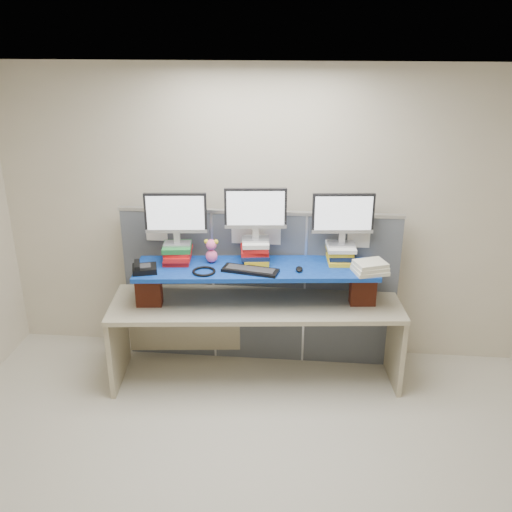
# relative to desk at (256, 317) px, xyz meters

# --- Properties ---
(room) EXTENTS (5.00, 4.00, 2.80)m
(room) POSITION_rel_desk_xyz_m (-0.01, -1.44, 0.77)
(room) COLOR beige
(room) RESTS_ON ground
(cubicle_partition) EXTENTS (2.60, 0.06, 1.53)m
(cubicle_partition) POSITION_rel_desk_xyz_m (-0.01, 0.34, 0.14)
(cubicle_partition) COLOR #494D56
(cubicle_partition) RESTS_ON ground
(desk) EXTENTS (2.65, 1.02, 0.79)m
(desk) POSITION_rel_desk_xyz_m (0.00, 0.00, 0.00)
(desk) COLOR tan
(desk) RESTS_ON ground
(brick_pier_left) EXTENTS (0.23, 0.14, 0.30)m
(brick_pier_left) POSITION_rel_desk_xyz_m (-0.93, -0.15, 0.31)
(brick_pier_left) COLOR maroon
(brick_pier_left) RESTS_ON desk
(brick_pier_right) EXTENTS (0.23, 0.14, 0.30)m
(brick_pier_right) POSITION_rel_desk_xyz_m (0.94, 0.05, 0.31)
(brick_pier_right) COLOR maroon
(brick_pier_right) RESTS_ON desk
(blue_board) EXTENTS (2.14, 0.74, 0.04)m
(blue_board) POSITION_rel_desk_xyz_m (-0.00, 0.00, 0.48)
(blue_board) COLOR navy
(blue_board) RESTS_ON brick_pier_left
(book_stack_left) EXTENTS (0.28, 0.33, 0.16)m
(book_stack_left) POSITION_rel_desk_xyz_m (-0.70, 0.04, 0.58)
(book_stack_left) COLOR red
(book_stack_left) RESTS_ON blue_board
(book_stack_center) EXTENTS (0.29, 0.32, 0.20)m
(book_stack_center) POSITION_rel_desk_xyz_m (-0.02, 0.12, 0.60)
(book_stack_center) COLOR yellow
(book_stack_center) RESTS_ON blue_board
(book_stack_right) EXTENTS (0.27, 0.32, 0.16)m
(book_stack_right) POSITION_rel_desk_xyz_m (0.73, 0.20, 0.58)
(book_stack_right) COLOR yellow
(book_stack_right) RESTS_ON blue_board
(monitor_left) EXTENTS (0.54, 0.17, 0.47)m
(monitor_left) POSITION_rel_desk_xyz_m (-0.70, 0.04, 0.93)
(monitor_left) COLOR #A7A7AC
(monitor_left) RESTS_ON book_stack_left
(monitor_center) EXTENTS (0.54, 0.17, 0.47)m
(monitor_center) POSITION_rel_desk_xyz_m (-0.02, 0.12, 0.97)
(monitor_center) COLOR #A7A7AC
(monitor_center) RESTS_ON book_stack_center
(monitor_right) EXTENTS (0.54, 0.17, 0.47)m
(monitor_right) POSITION_rel_desk_xyz_m (0.74, 0.20, 0.92)
(monitor_right) COLOR #A7A7AC
(monitor_right) RESTS_ON book_stack_right
(keyboard) EXTENTS (0.50, 0.25, 0.03)m
(keyboard) POSITION_rel_desk_xyz_m (-0.04, -0.12, 0.51)
(keyboard) COLOR black
(keyboard) RESTS_ON blue_board
(mouse) EXTENTS (0.09, 0.12, 0.03)m
(mouse) POSITION_rel_desk_xyz_m (0.38, -0.06, 0.52)
(mouse) COLOR black
(mouse) RESTS_ON blue_board
(desk_phone) EXTENTS (0.25, 0.23, 0.09)m
(desk_phone) POSITION_rel_desk_xyz_m (-0.94, -0.21, 0.53)
(desk_phone) COLOR black
(desk_phone) RESTS_ON blue_board
(headset) EXTENTS (0.24, 0.24, 0.02)m
(headset) POSITION_rel_desk_xyz_m (-0.43, -0.17, 0.51)
(headset) COLOR black
(headset) RESTS_ON blue_board
(plush_toy) EXTENTS (0.13, 0.10, 0.22)m
(plush_toy) POSITION_rel_desk_xyz_m (-0.40, 0.06, 0.61)
(plush_toy) COLOR pink
(plush_toy) RESTS_ON blue_board
(binder_stack) EXTENTS (0.33, 0.30, 0.10)m
(binder_stack) POSITION_rel_desk_xyz_m (0.98, -0.03, 0.55)
(binder_stack) COLOR beige
(binder_stack) RESTS_ON blue_board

